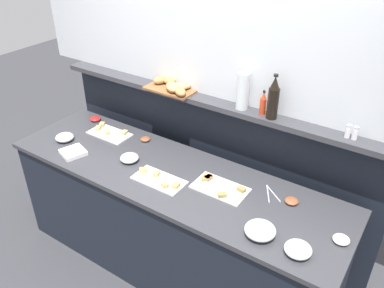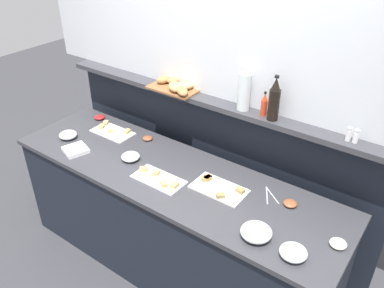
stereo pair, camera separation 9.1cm
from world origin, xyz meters
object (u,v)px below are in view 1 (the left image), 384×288
(water_carafe, at_px, (243,91))
(pepper_shaker, at_px, (355,133))
(condiment_bowl_red, at_px, (341,239))
(condiment_bowl_cream, at_px, (95,119))
(glass_bowl_small, at_px, (65,138))
(condiment_bowl_teal, at_px, (145,139))
(glass_bowl_large, at_px, (260,231))
(hot_sauce_bottle, at_px, (263,104))
(sandwich_platter_side, at_px, (159,180))
(wine_bottle_dark, at_px, (273,99))
(glass_bowl_medium, at_px, (298,250))
(napkin_stack, at_px, (73,152))
(condiment_bowl_dark, at_px, (292,201))
(sandwich_platter_front, at_px, (109,133))
(salt_shaker, at_px, (348,131))
(serving_tongs, at_px, (271,193))
(bread_basket, at_px, (175,86))
(glass_bowl_extra, at_px, (129,158))
(sandwich_platter_rear, at_px, (219,187))

(water_carafe, bearing_deg, pepper_shaker, 0.00)
(condiment_bowl_red, height_order, condiment_bowl_cream, condiment_bowl_red)
(pepper_shaker, bearing_deg, glass_bowl_small, -164.20)
(condiment_bowl_teal, xyz_separation_m, water_carafe, (0.74, 0.22, 0.52))
(glass_bowl_large, relative_size, hot_sauce_bottle, 1.06)
(condiment_bowl_red, relative_size, hot_sauce_bottle, 0.56)
(sandwich_platter_side, xyz_separation_m, wine_bottle_dark, (0.54, 0.57, 0.54))
(glass_bowl_medium, height_order, condiment_bowl_cream, glass_bowl_medium)
(wine_bottle_dark, bearing_deg, sandwich_platter_side, -133.42)
(napkin_stack, relative_size, wine_bottle_dark, 0.54)
(condiment_bowl_dark, xyz_separation_m, condiment_bowl_teal, (-1.29, 0.09, -0.00))
(condiment_bowl_teal, bearing_deg, sandwich_platter_front, -166.19)
(condiment_bowl_teal, height_order, wine_bottle_dark, wine_bottle_dark)
(sandwich_platter_side, distance_m, water_carafe, 0.85)
(salt_shaker, bearing_deg, serving_tongs, -138.52)
(glass_bowl_small, relative_size, bread_basket, 0.35)
(serving_tongs, relative_size, wine_bottle_dark, 0.53)
(glass_bowl_extra, xyz_separation_m, bread_basket, (0.06, 0.52, 0.41))
(bread_basket, bearing_deg, condiment_bowl_teal, -124.38)
(condiment_bowl_teal, xyz_separation_m, hot_sauce_bottle, (0.90, 0.22, 0.47))
(sandwich_platter_side, relative_size, condiment_bowl_red, 3.84)
(sandwich_platter_rear, relative_size, napkin_stack, 2.19)
(serving_tongs, xyz_separation_m, napkin_stack, (-1.47, -0.39, 0.01))
(condiment_bowl_red, relative_size, condiment_bowl_cream, 1.05)
(sandwich_platter_side, height_order, pepper_shaker, pepper_shaker)
(sandwich_platter_front, distance_m, napkin_stack, 0.39)
(napkin_stack, bearing_deg, water_carafe, 32.86)
(glass_bowl_medium, relative_size, condiment_bowl_dark, 1.75)
(sandwich_platter_rear, height_order, hot_sauce_bottle, hot_sauce_bottle)
(glass_bowl_large, height_order, glass_bowl_small, glass_bowl_large)
(sandwich_platter_side, distance_m, glass_bowl_large, 0.82)
(sandwich_platter_rear, relative_size, serving_tongs, 2.23)
(bread_basket, bearing_deg, napkin_stack, -125.14)
(hot_sauce_bottle, bearing_deg, water_carafe, 179.73)
(napkin_stack, bearing_deg, condiment_bowl_red, 6.05)
(glass_bowl_extra, distance_m, hot_sauce_bottle, 1.06)
(bread_basket, bearing_deg, water_carafe, 0.16)
(glass_bowl_extra, xyz_separation_m, salt_shaker, (1.38, 0.52, 0.42))
(condiment_bowl_dark, relative_size, wine_bottle_dark, 0.28)
(condiment_bowl_dark, relative_size, napkin_stack, 0.52)
(serving_tongs, height_order, napkin_stack, napkin_stack)
(glass_bowl_medium, relative_size, condiment_bowl_red, 1.58)
(serving_tongs, height_order, pepper_shaker, pepper_shaker)
(condiment_bowl_teal, distance_m, condiment_bowl_cream, 0.59)
(glass_bowl_extra, xyz_separation_m, wine_bottle_dark, (0.88, 0.50, 0.52))
(bread_basket, bearing_deg, pepper_shaker, 0.07)
(condiment_bowl_teal, xyz_separation_m, bread_basket, (0.15, 0.22, 0.42))
(glass_bowl_small, distance_m, hot_sauce_bottle, 1.62)
(condiment_bowl_red, relative_size, condiment_bowl_teal, 1.22)
(glass_bowl_small, relative_size, napkin_stack, 0.86)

